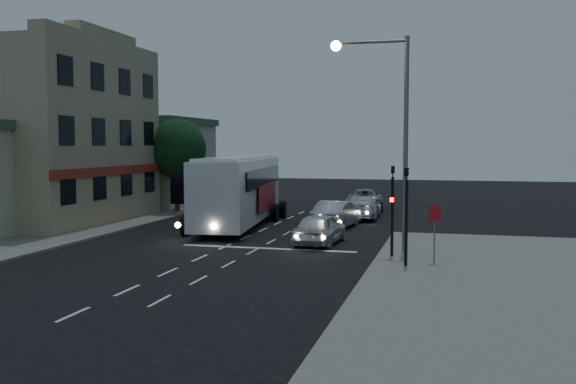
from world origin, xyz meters
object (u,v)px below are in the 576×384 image
(car_sedan_a, at_px, (337,214))
(traffic_signal_side, at_px, (406,204))
(car_sedan_c, at_px, (365,199))
(traffic_signal_main, at_px, (392,199))
(car_suv, at_px, (320,229))
(car_sedan_b, at_px, (363,207))
(tour_bus, at_px, (239,189))
(street_tree, at_px, (177,146))
(streetlight, at_px, (390,118))
(regulatory_sign, at_px, (435,224))

(car_sedan_a, bearing_deg, traffic_signal_side, 119.02)
(car_sedan_c, relative_size, traffic_signal_main, 1.31)
(car_suv, distance_m, car_sedan_b, 10.81)
(car_sedan_a, xyz_separation_m, car_sedan_c, (0.14, 10.53, -0.02))
(car_sedan_b, distance_m, traffic_signal_main, 14.26)
(tour_bus, xyz_separation_m, street_tree, (-6.42, 5.74, 2.37))
(car_sedan_b, distance_m, car_sedan_c, 5.62)
(traffic_signal_main, bearing_deg, car_suv, 139.88)
(car_suv, bearing_deg, streetlight, 158.23)
(traffic_signal_main, xyz_separation_m, regulatory_sign, (1.70, -1.01, -0.82))
(tour_bus, relative_size, car_suv, 3.04)
(car_sedan_c, height_order, regulatory_sign, regulatory_sign)
(car_sedan_a, bearing_deg, regulatory_sign, 125.57)
(car_sedan_b, xyz_separation_m, regulatory_sign, (4.78, -14.83, 0.87))
(traffic_signal_main, bearing_deg, tour_bus, 137.83)
(car_sedan_c, distance_m, traffic_signal_main, 19.82)
(streetlight, xyz_separation_m, street_tree, (-15.55, 12.82, -1.23))
(car_sedan_c, bearing_deg, car_suv, 83.26)
(car_suv, relative_size, traffic_signal_main, 1.05)
(traffic_signal_main, distance_m, street_tree, 21.38)
(tour_bus, relative_size, car_sedan_a, 2.81)
(car_sedan_c, height_order, traffic_signal_main, traffic_signal_main)
(traffic_signal_side, xyz_separation_m, regulatory_sign, (1.00, 0.96, -0.82))
(tour_bus, relative_size, street_tree, 2.11)
(car_sedan_a, bearing_deg, tour_bus, 10.10)
(street_tree, bearing_deg, car_sedan_c, 23.08)
(street_tree, bearing_deg, streetlight, -39.51)
(car_sedan_a, distance_m, traffic_signal_side, 11.88)
(tour_bus, xyz_separation_m, traffic_signal_main, (9.39, -8.50, 0.29))
(streetlight, bearing_deg, street_tree, 140.49)
(car_suv, distance_m, car_sedan_a, 5.86)
(car_sedan_a, bearing_deg, traffic_signal_main, 119.72)
(traffic_signal_side, bearing_deg, street_tree, 135.50)
(traffic_signal_side, distance_m, streetlight, 4.84)
(streetlight, distance_m, street_tree, 20.19)
(car_sedan_b, height_order, car_sedan_c, car_sedan_c)
(car_suv, distance_m, street_tree, 17.01)
(car_sedan_b, height_order, traffic_signal_main, traffic_signal_main)
(traffic_signal_side, bearing_deg, car_suv, 130.61)
(car_suv, height_order, traffic_signal_main, traffic_signal_main)
(car_sedan_c, height_order, traffic_signal_side, traffic_signal_side)
(car_sedan_b, xyz_separation_m, traffic_signal_side, (3.78, -15.80, 1.69))
(car_sedan_a, height_order, street_tree, street_tree)
(car_sedan_c, relative_size, streetlight, 0.60)
(traffic_signal_main, relative_size, street_tree, 0.66)
(car_sedan_a, xyz_separation_m, traffic_signal_main, (3.85, -8.88, 1.65))
(regulatory_sign, bearing_deg, car_sedan_c, 104.84)
(car_sedan_b, height_order, traffic_signal_side, traffic_signal_side)
(tour_bus, height_order, car_suv, tour_bus)
(traffic_signal_side, relative_size, streetlight, 0.46)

